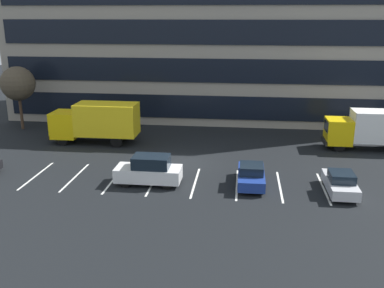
{
  "coord_description": "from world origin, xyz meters",
  "views": [
    {
      "loc": [
        4.4,
        -30.9,
        10.88
      ],
      "look_at": [
        0.68,
        0.35,
        1.4
      ],
      "focal_mm": 40.63,
      "sensor_mm": 36.0,
      "label": 1
    }
  ],
  "objects_px": {
    "box_truck_yellow_all": "(96,121)",
    "sedan_silver": "(340,183)",
    "box_truck_yellow": "(371,128)",
    "suv_white": "(149,170)",
    "sedan_navy": "(251,175)",
    "bare_tree": "(18,84)"
  },
  "relations": [
    {
      "from": "box_truck_yellow_all",
      "to": "sedan_silver",
      "type": "relative_size",
      "value": 1.9
    },
    {
      "from": "box_truck_yellow",
      "to": "suv_white",
      "type": "relative_size",
      "value": 1.63
    },
    {
      "from": "sedan_navy",
      "to": "bare_tree",
      "type": "relative_size",
      "value": 0.67
    },
    {
      "from": "box_truck_yellow",
      "to": "box_truck_yellow_all",
      "type": "distance_m",
      "value": 23.09
    },
    {
      "from": "sedan_silver",
      "to": "suv_white",
      "type": "height_order",
      "value": "suv_white"
    },
    {
      "from": "box_truck_yellow_all",
      "to": "sedan_navy",
      "type": "distance_m",
      "value": 15.62
    },
    {
      "from": "box_truck_yellow_all",
      "to": "bare_tree",
      "type": "height_order",
      "value": "bare_tree"
    },
    {
      "from": "box_truck_yellow_all",
      "to": "suv_white",
      "type": "height_order",
      "value": "box_truck_yellow_all"
    },
    {
      "from": "box_truck_yellow_all",
      "to": "suv_white",
      "type": "xyz_separation_m",
      "value": [
        6.53,
        -8.81,
        -1.04
      ]
    },
    {
      "from": "sedan_navy",
      "to": "suv_white",
      "type": "bearing_deg",
      "value": -174.88
    },
    {
      "from": "box_truck_yellow",
      "to": "bare_tree",
      "type": "relative_size",
      "value": 1.16
    },
    {
      "from": "box_truck_yellow_all",
      "to": "sedan_navy",
      "type": "relative_size",
      "value": 1.85
    },
    {
      "from": "sedan_silver",
      "to": "suv_white",
      "type": "xyz_separation_m",
      "value": [
        -12.26,
        0.07,
        0.27
      ]
    },
    {
      "from": "sedan_silver",
      "to": "bare_tree",
      "type": "height_order",
      "value": "bare_tree"
    },
    {
      "from": "sedan_silver",
      "to": "bare_tree",
      "type": "xyz_separation_m",
      "value": [
        -27.66,
        12.69,
        3.78
      ]
    },
    {
      "from": "box_truck_yellow_all",
      "to": "sedan_silver",
      "type": "height_order",
      "value": "box_truck_yellow_all"
    },
    {
      "from": "sedan_navy",
      "to": "box_truck_yellow_all",
      "type": "bearing_deg",
      "value": 148.19
    },
    {
      "from": "sedan_silver",
      "to": "bare_tree",
      "type": "relative_size",
      "value": 0.65
    },
    {
      "from": "box_truck_yellow_all",
      "to": "bare_tree",
      "type": "xyz_separation_m",
      "value": [
        -8.87,
        3.81,
        2.47
      ]
    },
    {
      "from": "box_truck_yellow",
      "to": "sedan_navy",
      "type": "relative_size",
      "value": 1.72
    },
    {
      "from": "box_truck_yellow",
      "to": "sedan_silver",
      "type": "xyz_separation_m",
      "value": [
        -4.29,
        -9.77,
        -1.16
      ]
    },
    {
      "from": "box_truck_yellow",
      "to": "bare_tree",
      "type": "bearing_deg",
      "value": 174.78
    }
  ]
}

